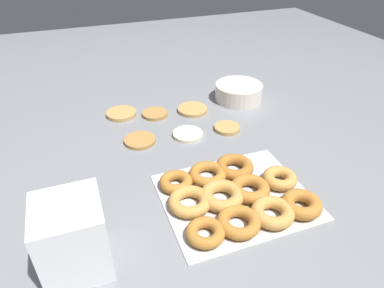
{
  "coord_description": "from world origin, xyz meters",
  "views": [
    {
      "loc": [
        -0.25,
        -0.89,
        0.61
      ],
      "look_at": [
        0.04,
        -0.09,
        0.04
      ],
      "focal_mm": 32.0,
      "sensor_mm": 36.0,
      "label": 1
    }
  ],
  "objects_px": {
    "container_stack": "(73,237)",
    "pancake_3": "(193,110)",
    "batter_bowl": "(239,92)",
    "pancake_2": "(121,114)",
    "pancake_5": "(155,114)",
    "pancake_0": "(140,140)",
    "pancake_4": "(188,134)",
    "donut_tray": "(236,195)",
    "pancake_1": "(227,128)"
  },
  "relations": [
    {
      "from": "pancake_2",
      "to": "batter_bowl",
      "type": "relative_size",
      "value": 0.59
    },
    {
      "from": "batter_bowl",
      "to": "pancake_2",
      "type": "bearing_deg",
      "value": 175.99
    },
    {
      "from": "pancake_4",
      "to": "batter_bowl",
      "type": "distance_m",
      "value": 0.33
    },
    {
      "from": "pancake_3",
      "to": "container_stack",
      "type": "distance_m",
      "value": 0.72
    },
    {
      "from": "pancake_4",
      "to": "pancake_0",
      "type": "bearing_deg",
      "value": 173.29
    },
    {
      "from": "pancake_3",
      "to": "pancake_5",
      "type": "distance_m",
      "value": 0.14
    },
    {
      "from": "pancake_2",
      "to": "batter_bowl",
      "type": "xyz_separation_m",
      "value": [
        0.46,
        -0.03,
        0.03
      ]
    },
    {
      "from": "pancake_5",
      "to": "pancake_1",
      "type": "bearing_deg",
      "value": -41.79
    },
    {
      "from": "pancake_4",
      "to": "pancake_5",
      "type": "xyz_separation_m",
      "value": [
        -0.06,
        0.17,
        0.0
      ]
    },
    {
      "from": "donut_tray",
      "to": "container_stack",
      "type": "distance_m",
      "value": 0.4
    },
    {
      "from": "container_stack",
      "to": "pancake_5",
      "type": "bearing_deg",
      "value": 60.88
    },
    {
      "from": "pancake_1",
      "to": "pancake_3",
      "type": "xyz_separation_m",
      "value": [
        -0.06,
        0.16,
        0.0
      ]
    },
    {
      "from": "pancake_2",
      "to": "donut_tray",
      "type": "distance_m",
      "value": 0.58
    },
    {
      "from": "pancake_4",
      "to": "pancake_5",
      "type": "distance_m",
      "value": 0.18
    },
    {
      "from": "batter_bowl",
      "to": "donut_tray",
      "type": "bearing_deg",
      "value": -117.4
    },
    {
      "from": "pancake_0",
      "to": "pancake_4",
      "type": "distance_m",
      "value": 0.16
    },
    {
      "from": "pancake_5",
      "to": "container_stack",
      "type": "height_order",
      "value": "container_stack"
    },
    {
      "from": "container_stack",
      "to": "pancake_3",
      "type": "bearing_deg",
      "value": 50.37
    },
    {
      "from": "donut_tray",
      "to": "batter_bowl",
      "type": "distance_m",
      "value": 0.58
    },
    {
      "from": "batter_bowl",
      "to": "pancake_4",
      "type": "bearing_deg",
      "value": -146.64
    },
    {
      "from": "pancake_5",
      "to": "container_stack",
      "type": "xyz_separation_m",
      "value": [
        -0.32,
        -0.57,
        0.08
      ]
    },
    {
      "from": "pancake_3",
      "to": "donut_tray",
      "type": "height_order",
      "value": "donut_tray"
    },
    {
      "from": "donut_tray",
      "to": "batter_bowl",
      "type": "height_order",
      "value": "batter_bowl"
    },
    {
      "from": "pancake_3",
      "to": "pancake_4",
      "type": "relative_size",
      "value": 1.11
    },
    {
      "from": "pancake_1",
      "to": "batter_bowl",
      "type": "xyz_separation_m",
      "value": [
        0.14,
        0.19,
        0.03
      ]
    },
    {
      "from": "pancake_2",
      "to": "pancake_5",
      "type": "relative_size",
      "value": 1.17
    },
    {
      "from": "pancake_0",
      "to": "pancake_5",
      "type": "distance_m",
      "value": 0.18
    },
    {
      "from": "pancake_3",
      "to": "donut_tray",
      "type": "distance_m",
      "value": 0.49
    },
    {
      "from": "pancake_2",
      "to": "pancake_5",
      "type": "xyz_separation_m",
      "value": [
        0.12,
        -0.04,
        -0.0
      ]
    },
    {
      "from": "pancake_4",
      "to": "donut_tray",
      "type": "distance_m",
      "value": 0.33
    },
    {
      "from": "donut_tray",
      "to": "pancake_0",
      "type": "bearing_deg",
      "value": 115.54
    },
    {
      "from": "batter_bowl",
      "to": "pancake_0",
      "type": "bearing_deg",
      "value": -159.28
    },
    {
      "from": "pancake_5",
      "to": "pancake_0",
      "type": "bearing_deg",
      "value": -120.97
    },
    {
      "from": "pancake_4",
      "to": "batter_bowl",
      "type": "relative_size",
      "value": 0.54
    },
    {
      "from": "pancake_5",
      "to": "batter_bowl",
      "type": "xyz_separation_m",
      "value": [
        0.34,
        0.01,
        0.03
      ]
    },
    {
      "from": "pancake_4",
      "to": "container_stack",
      "type": "height_order",
      "value": "container_stack"
    },
    {
      "from": "pancake_2",
      "to": "pancake_5",
      "type": "distance_m",
      "value": 0.12
    },
    {
      "from": "pancake_0",
      "to": "pancake_4",
      "type": "height_order",
      "value": "same"
    },
    {
      "from": "pancake_2",
      "to": "pancake_5",
      "type": "bearing_deg",
      "value": -20.5
    },
    {
      "from": "container_stack",
      "to": "donut_tray",
      "type": "bearing_deg",
      "value": 9.12
    },
    {
      "from": "pancake_5",
      "to": "donut_tray",
      "type": "height_order",
      "value": "donut_tray"
    },
    {
      "from": "batter_bowl",
      "to": "pancake_5",
      "type": "bearing_deg",
      "value": -178.16
    },
    {
      "from": "pancake_4",
      "to": "container_stack",
      "type": "relative_size",
      "value": 0.6
    },
    {
      "from": "pancake_3",
      "to": "pancake_1",
      "type": "bearing_deg",
      "value": -68.62
    },
    {
      "from": "pancake_2",
      "to": "pancake_4",
      "type": "distance_m",
      "value": 0.28
    },
    {
      "from": "donut_tray",
      "to": "container_stack",
      "type": "xyz_separation_m",
      "value": [
        -0.39,
        -0.06,
        0.07
      ]
    },
    {
      "from": "pancake_1",
      "to": "container_stack",
      "type": "distance_m",
      "value": 0.65
    },
    {
      "from": "pancake_5",
      "to": "donut_tray",
      "type": "xyz_separation_m",
      "value": [
        0.08,
        -0.5,
        0.01
      ]
    },
    {
      "from": "donut_tray",
      "to": "pancake_5",
      "type": "bearing_deg",
      "value": 98.52
    },
    {
      "from": "donut_tray",
      "to": "pancake_2",
      "type": "bearing_deg",
      "value": 109.22
    }
  ]
}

